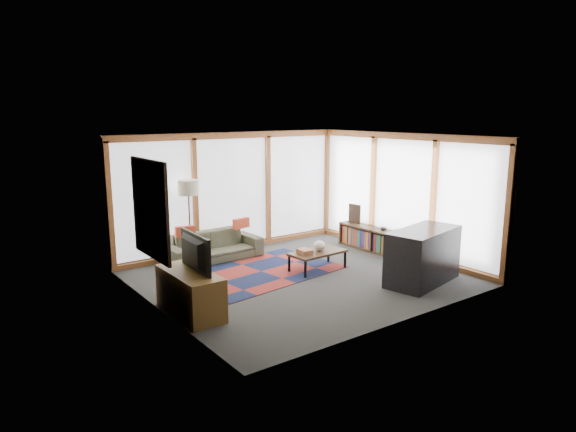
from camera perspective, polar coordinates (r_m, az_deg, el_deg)
ground at (r=9.63m, az=1.41°, el=-6.81°), size 5.50×5.50×0.00m
room_envelope at (r=10.00m, az=1.74°, el=2.96°), size 5.52×5.02×2.62m
rug at (r=9.95m, az=-2.98°, el=-6.18°), size 3.19×2.28×0.01m
sofa at (r=10.72m, az=-8.30°, el=-3.37°), size 2.05×0.86×0.59m
pillow_left at (r=10.37m, az=-11.36°, el=-1.69°), size 0.41×0.18×0.22m
pillow_right at (r=10.96m, az=-5.23°, el=-0.80°), size 0.40×0.19×0.21m
floor_lamp at (r=10.54m, az=-10.88°, el=-0.63°), size 0.43×0.43×1.70m
coffee_table at (r=10.02m, az=3.30°, el=-4.98°), size 1.14×0.61×0.37m
book_stack at (r=9.79m, az=1.88°, el=-3.97°), size 0.23×0.28×0.09m
vase at (r=10.00m, az=3.52°, el=-3.32°), size 0.25×0.25×0.20m
bookshelf at (r=11.44m, az=9.77°, el=-2.68°), size 0.37×2.04×0.51m
bowl_a at (r=11.01m, az=11.94°, el=-1.71°), size 0.22×0.22×0.09m
bowl_b at (r=11.29m, az=10.57°, el=-1.37°), size 0.18×0.18×0.08m
shelf_picture at (r=11.90m, az=7.40°, el=0.27°), size 0.07×0.33×0.43m
tv_console at (r=8.01m, az=-10.81°, el=-8.37°), size 0.56×1.33×0.67m
television at (r=7.85m, az=-10.91°, el=-4.05°), size 0.18×1.00×0.57m
bar_counter at (r=9.53m, az=14.76°, el=-4.32°), size 1.66×1.03×0.98m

